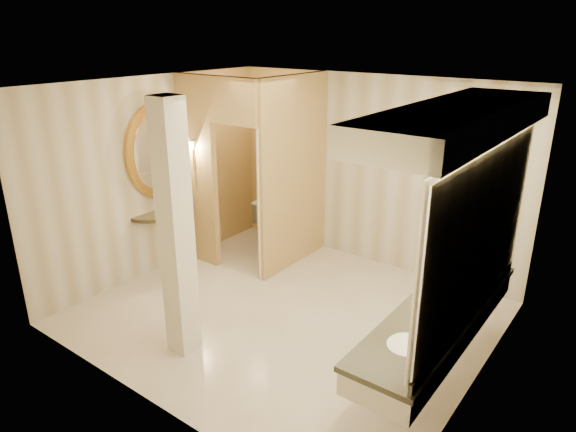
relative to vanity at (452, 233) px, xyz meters
name	(u,v)px	position (x,y,z in m)	size (l,w,h in m)	color
floor	(286,313)	(-1.98, 0.27, -1.63)	(4.50, 4.50, 0.00)	beige
ceiling	(285,86)	(-1.98, 0.27, 1.07)	(4.50, 4.50, 0.00)	silver
wall_back	(370,172)	(-1.98, 2.27, -0.28)	(4.50, 0.02, 2.70)	beige
wall_front	(141,273)	(-1.98, -1.73, -0.28)	(4.50, 0.02, 2.70)	beige
wall_left	(155,176)	(-4.23, 0.27, -0.28)	(0.02, 4.00, 2.70)	beige
wall_right	(489,260)	(0.27, 0.27, -0.28)	(0.02, 4.00, 2.70)	beige
toilet_closet	(263,172)	(-3.11, 1.23, -0.24)	(1.50, 1.55, 2.70)	tan
wall_sconce	(193,147)	(-3.90, 0.70, 0.10)	(0.14, 0.14, 0.42)	gold
vanity	(452,233)	(0.00, 0.00, 0.00)	(0.75, 2.73, 2.09)	beige
console_shelf	(159,177)	(-4.19, 0.29, -0.29)	(0.99, 0.99, 1.95)	black
pillar	(176,233)	(-2.43, -0.95, -0.28)	(0.26, 0.26, 2.70)	beige
tissue_box	(174,203)	(-4.09, 0.44, -0.68)	(0.14, 0.14, 0.14)	black
toilet	(277,221)	(-3.37, 1.89, -1.23)	(0.44, 0.78, 0.80)	white
soap_bottle_a	(415,309)	(-0.15, -0.25, -0.68)	(0.06, 0.07, 0.14)	beige
soap_bottle_b	(440,301)	(-0.04, 0.04, -0.70)	(0.09, 0.09, 0.11)	silver
soap_bottle_c	(445,295)	(-0.02, 0.08, -0.64)	(0.09, 0.09, 0.23)	#C6B28C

